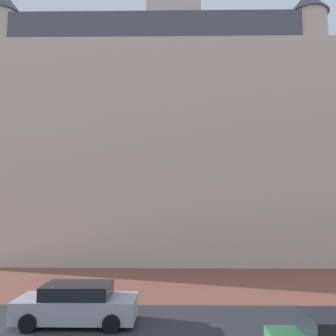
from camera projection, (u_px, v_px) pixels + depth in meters
ground_plane at (178, 334)px, 12.15m from camera, size 120.00×120.00×0.00m
landmark_building at (158, 140)px, 31.28m from camera, size 28.50×11.55×32.43m
car_silver at (77, 304)px, 13.28m from camera, size 4.57×2.10×1.49m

